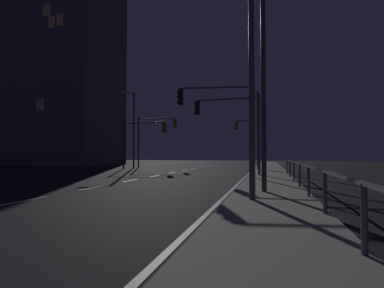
% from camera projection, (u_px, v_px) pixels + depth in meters
% --- Properties ---
extents(ground_plane, '(112.00, 112.00, 0.00)m').
position_uv_depth(ground_plane, '(158.00, 176.00, 22.28)').
color(ground_plane, black).
rests_on(ground_plane, ground).
extents(sidewalk_right, '(2.63, 77.00, 0.14)m').
position_uv_depth(sidewalk_right, '(270.00, 176.00, 20.50)').
color(sidewalk_right, '#9E937F').
rests_on(sidewalk_right, ground).
extents(lane_markings_center, '(0.14, 50.00, 0.01)m').
position_uv_depth(lane_markings_center, '(172.00, 173.00, 25.68)').
color(lane_markings_center, silver).
rests_on(lane_markings_center, ground).
extents(lane_edge_line, '(0.14, 53.00, 0.01)m').
position_uv_depth(lane_edge_line, '(250.00, 173.00, 25.73)').
color(lane_edge_line, silver).
rests_on(lane_edge_line, ground).
extents(traffic_light_near_right, '(3.30, 0.34, 5.45)m').
position_uv_depth(traffic_light_near_right, '(251.00, 133.00, 36.45)').
color(traffic_light_near_right, '#2D3033').
rests_on(traffic_light_near_right, sidewalk_right).
extents(traffic_light_overhead_east, '(4.46, 0.85, 5.79)m').
position_uv_depth(traffic_light_overhead_east, '(155.00, 131.00, 36.43)').
color(traffic_light_overhead_east, '#2D3033').
rests_on(traffic_light_overhead_east, ground).
extents(traffic_light_mid_right, '(4.51, 0.46, 5.33)m').
position_uv_depth(traffic_light_mid_right, '(229.00, 118.00, 21.53)').
color(traffic_light_mid_right, '#4C4C51').
rests_on(traffic_light_mid_right, sidewalk_right).
extents(traffic_light_near_left, '(4.66, 0.39, 4.85)m').
position_uv_depth(traffic_light_near_left, '(143.00, 134.00, 31.60)').
color(traffic_light_near_left, '#38383D').
rests_on(traffic_light_near_left, ground).
extents(traffic_light_far_right, '(4.44, 0.86, 5.52)m').
position_uv_depth(traffic_light_far_right, '(219.00, 110.00, 18.73)').
color(traffic_light_far_right, '#38383D').
rests_on(traffic_light_far_right, sidewalk_right).
extents(street_lamp_far_end, '(1.89, 1.33, 8.44)m').
position_uv_depth(street_lamp_far_end, '(270.00, 55.00, 11.83)').
color(street_lamp_far_end, '#38383D').
rests_on(street_lamp_far_end, sidewalk_right).
extents(street_lamp_across_street, '(1.06, 1.55, 8.24)m').
position_uv_depth(street_lamp_across_street, '(132.00, 123.00, 34.56)').
color(street_lamp_across_street, '#4C4C51').
rests_on(street_lamp_across_street, ground).
extents(street_lamp_corner, '(0.59, 1.99, 7.05)m').
position_uv_depth(street_lamp_corner, '(257.00, 122.00, 28.83)').
color(street_lamp_corner, '#4C4C51').
rests_on(street_lamp_corner, sidewalk_right).
extents(street_lamp_median, '(1.12, 1.42, 6.89)m').
position_uv_depth(street_lamp_median, '(246.00, 60.00, 9.46)').
color(street_lamp_median, '#4C4C51').
rests_on(street_lamp_median, sidewalk_right).
extents(barrier_fence, '(0.09, 21.44, 0.98)m').
position_uv_depth(barrier_fence, '(304.00, 171.00, 11.68)').
color(barrier_fence, '#59595E').
rests_on(barrier_fence, sidewalk_right).
extents(building_distant, '(25.44, 11.30, 29.09)m').
position_uv_depth(building_distant, '(30.00, 65.00, 46.91)').
color(building_distant, '#4C515B').
rests_on(building_distant, ground).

